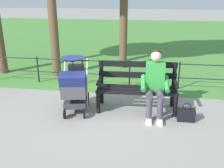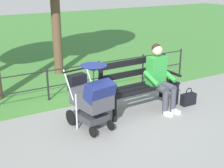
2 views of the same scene
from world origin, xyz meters
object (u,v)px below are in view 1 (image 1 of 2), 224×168
(handbag, at_px, (186,115))
(stroller, at_px, (75,84))
(person_on_bench, at_px, (155,82))
(park_bench, at_px, (137,84))

(handbag, bearing_deg, stroller, -2.03)
(person_on_bench, xyz_separation_m, stroller, (1.55, 0.14, -0.08))
(park_bench, bearing_deg, handbag, 155.53)
(person_on_bench, height_order, handbag, person_on_bench)
(park_bench, height_order, stroller, stroller)
(stroller, bearing_deg, park_bench, -163.36)
(park_bench, relative_size, stroller, 1.41)
(stroller, xyz_separation_m, handbag, (-2.15, 0.08, -0.47))
(stroller, bearing_deg, handbag, 177.97)
(handbag, bearing_deg, person_on_bench, -19.27)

